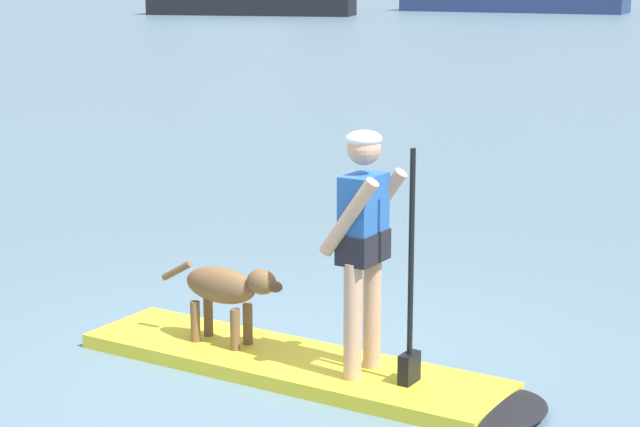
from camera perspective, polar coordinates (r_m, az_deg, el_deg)
ground_plane at (r=7.92m, az=-1.52°, el=-7.92°), size 400.00×400.00×0.00m
paddleboard at (r=7.79m, az=-0.11°, el=-7.88°), size 3.47×1.87×0.10m
person_paddler at (r=7.33m, az=2.30°, el=-1.15°), size 0.67×0.58×1.63m
dog at (r=8.06m, az=-4.74°, el=-3.82°), size 1.01×0.43×0.60m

